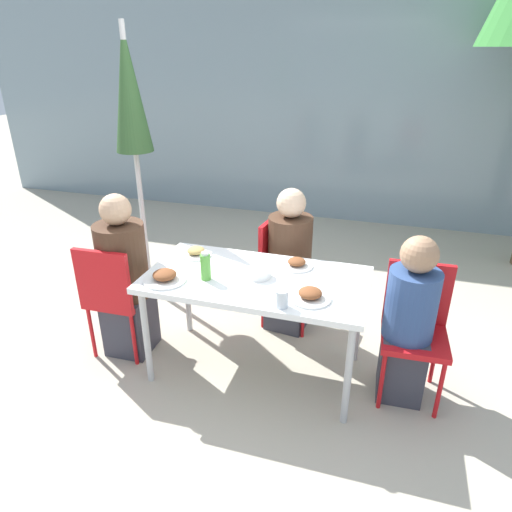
{
  "coord_description": "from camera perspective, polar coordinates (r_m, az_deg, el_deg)",
  "views": [
    {
      "loc": [
        0.76,
        -2.51,
        2.1
      ],
      "look_at": [
        0.0,
        0.0,
        0.89
      ],
      "focal_mm": 32.0,
      "sensor_mm": 36.0,
      "label": 1
    }
  ],
  "objects": [
    {
      "name": "plate_1",
      "position": [
        2.71,
        6.77,
        -4.88
      ],
      "size": [
        0.25,
        0.25,
        0.07
      ],
      "color": "white",
      "rests_on": "dining_table"
    },
    {
      "name": "closed_umbrella",
      "position": [
        3.97,
        -15.38,
        17.5
      ],
      "size": [
        0.36,
        0.36,
        2.28
      ],
      "color": "#333333",
      "rests_on": "ground"
    },
    {
      "name": "person_right",
      "position": [
        2.99,
        18.47,
        -8.06
      ],
      "size": [
        0.31,
        0.31,
        1.12
      ],
      "rotation": [
        0.0,
        0.0,
        -3.1
      ],
      "color": "#383842",
      "rests_on": "ground"
    },
    {
      "name": "plate_2",
      "position": [
        2.95,
        -11.34,
        -2.58
      ],
      "size": [
        0.27,
        0.27,
        0.07
      ],
      "color": "white",
      "rests_on": "dining_table"
    },
    {
      "name": "plate_3",
      "position": [
        3.27,
        -7.5,
        0.46
      ],
      "size": [
        0.22,
        0.22,
        0.06
      ],
      "color": "white",
      "rests_on": "dining_table"
    },
    {
      "name": "drinking_cup",
      "position": [
        2.61,
        3.24,
        -5.33
      ],
      "size": [
        0.08,
        0.08,
        0.11
      ],
      "color": "silver",
      "rests_on": "dining_table"
    },
    {
      "name": "bottle",
      "position": [
        2.9,
        -6.32,
        -1.3
      ],
      "size": [
        0.07,
        0.07,
        0.19
      ],
      "color": "#51A338",
      "rests_on": "dining_table"
    },
    {
      "name": "chair_left",
      "position": [
        3.38,
        -17.35,
        -4.35
      ],
      "size": [
        0.41,
        0.41,
        0.88
      ],
      "rotation": [
        0.0,
        0.0,
        0.03
      ],
      "color": "red",
      "rests_on": "ground"
    },
    {
      "name": "dining_table",
      "position": [
        2.98,
        0.0,
        -3.68
      ],
      "size": [
        1.44,
        0.76,
        0.74
      ],
      "color": "white",
      "rests_on": "ground"
    },
    {
      "name": "building_facade",
      "position": [
        5.99,
        10.05,
        18.66
      ],
      "size": [
        10.0,
        0.2,
        3.0
      ],
      "color": "gray",
      "rests_on": "ground"
    },
    {
      "name": "ground_plane",
      "position": [
        3.36,
        0.0,
        -13.93
      ],
      "size": [
        24.0,
        24.0,
        0.0
      ],
      "primitive_type": "plane",
      "color": "#B2A893"
    },
    {
      "name": "chair_far",
      "position": [
        3.64,
        3.26,
        -0.96
      ],
      "size": [
        0.45,
        0.45,
        0.88
      ],
      "rotation": [
        0.0,
        0.0,
        -1.7
      ],
      "color": "red",
      "rests_on": "ground"
    },
    {
      "name": "person_far",
      "position": [
        3.56,
        4.18,
        -1.06
      ],
      "size": [
        0.34,
        0.34,
        1.16
      ],
      "rotation": [
        0.0,
        0.0,
        -1.7
      ],
      "color": "#383842",
      "rests_on": "ground"
    },
    {
      "name": "plate_0",
      "position": [
        3.09,
        5.11,
        -0.96
      ],
      "size": [
        0.22,
        0.22,
        0.06
      ],
      "color": "white",
      "rests_on": "dining_table"
    },
    {
      "name": "salad_bowl",
      "position": [
        2.94,
        0.34,
        -2.12
      ],
      "size": [
        0.16,
        0.16,
        0.06
      ],
      "color": "white",
      "rests_on": "dining_table"
    },
    {
      "name": "person_left",
      "position": [
        3.39,
        -16.06,
        -3.01
      ],
      "size": [
        0.34,
        0.34,
        1.22
      ],
      "rotation": [
        0.0,
        0.0,
        0.03
      ],
      "color": "#383842",
      "rests_on": "ground"
    },
    {
      "name": "chair_right",
      "position": [
        3.08,
        19.29,
        -7.68
      ],
      "size": [
        0.42,
        0.42,
        0.88
      ],
      "rotation": [
        0.0,
        0.0,
        -3.1
      ],
      "color": "red",
      "rests_on": "ground"
    }
  ]
}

